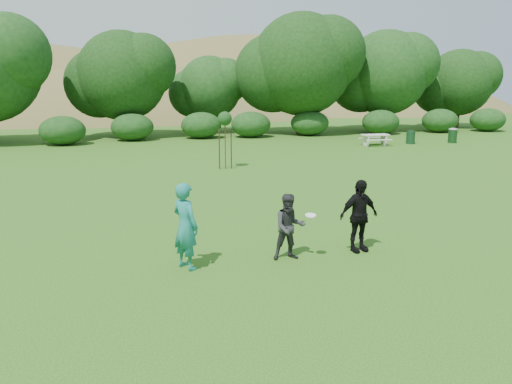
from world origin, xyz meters
TOP-DOWN VIEW (x-y plane):
  - ground at (0.00, 0.00)m, footprint 120.00×120.00m
  - player_teal at (-2.40, 0.17)m, footprint 0.83×0.90m
  - player_grey at (0.14, 0.17)m, footprint 0.84×0.67m
  - player_black at (2.06, 0.32)m, footprint 1.17×0.65m
  - trash_can_near at (15.36, 20.03)m, footprint 0.60×0.60m
  - frisbee at (0.62, -0.03)m, footprint 0.27×0.27m
  - sapling at (0.98, 13.28)m, footprint 0.70×0.70m
  - picnic_table at (12.52, 19.78)m, footprint 1.80×1.48m
  - trash_can_lidded at (18.53, 19.81)m, footprint 0.60×0.60m
  - hillside at (-0.56, 68.45)m, footprint 150.00×72.00m
  - tree_row at (3.23, 28.68)m, footprint 53.92×10.38m

SIDE VIEW (x-z plane):
  - hillside at x=-0.56m, z-range -37.97..14.03m
  - ground at x=0.00m, z-range 0.00..0.00m
  - trash_can_near at x=15.36m, z-range 0.00..0.90m
  - picnic_table at x=12.52m, z-range 0.14..0.90m
  - trash_can_lidded at x=18.53m, z-range 0.02..1.07m
  - player_grey at x=0.14m, z-range 0.00..1.66m
  - player_black at x=2.06m, z-range 0.00..1.90m
  - player_teal at x=-2.40m, z-range 0.00..2.07m
  - frisbee at x=0.62m, z-range 1.11..1.18m
  - sapling at x=0.98m, z-range 0.99..3.84m
  - tree_row at x=3.23m, z-range 0.06..9.69m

